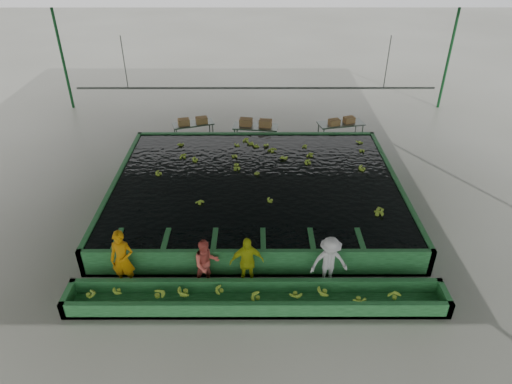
{
  "coord_description": "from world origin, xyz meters",
  "views": [
    {
      "loc": [
        -0.02,
        -12.3,
        8.92
      ],
      "look_at": [
        0.0,
        0.5,
        1.0
      ],
      "focal_mm": 32.0,
      "sensor_mm": 36.0,
      "label": 1
    }
  ],
  "objects_px": {
    "box_stack_right": "(341,124)",
    "worker_b": "(206,264)",
    "packing_table_right": "(340,132)",
    "packing_table_left": "(194,132)",
    "sorting_trough": "(256,298)",
    "worker_c": "(247,262)",
    "worker_a": "(123,260)",
    "packing_table_mid": "(255,135)",
    "worker_d": "(329,262)",
    "flotation_tank": "(256,190)",
    "box_stack_mid": "(256,126)",
    "box_stack_left": "(193,124)"
  },
  "relations": [
    {
      "from": "packing_table_mid",
      "to": "box_stack_left",
      "type": "height_order",
      "value": "box_stack_left"
    },
    {
      "from": "packing_table_left",
      "to": "packing_table_right",
      "type": "xyz_separation_m",
      "value": [
        6.58,
        -0.19,
        0.05
      ]
    },
    {
      "from": "packing_table_right",
      "to": "box_stack_mid",
      "type": "height_order",
      "value": "box_stack_mid"
    },
    {
      "from": "packing_table_right",
      "to": "packing_table_left",
      "type": "bearing_deg",
      "value": 178.32
    },
    {
      "from": "worker_b",
      "to": "box_stack_mid",
      "type": "distance_m",
      "value": 9.09
    },
    {
      "from": "worker_b",
      "to": "packing_table_left",
      "type": "height_order",
      "value": "worker_b"
    },
    {
      "from": "sorting_trough",
      "to": "worker_d",
      "type": "xyz_separation_m",
      "value": [
        1.98,
        0.8,
        0.55
      ]
    },
    {
      "from": "worker_b",
      "to": "worker_c",
      "type": "relative_size",
      "value": 0.94
    },
    {
      "from": "worker_a",
      "to": "packing_table_mid",
      "type": "bearing_deg",
      "value": 71.85
    },
    {
      "from": "box_stack_right",
      "to": "worker_b",
      "type": "bearing_deg",
      "value": -119.28
    },
    {
      "from": "sorting_trough",
      "to": "worker_b",
      "type": "height_order",
      "value": "worker_b"
    },
    {
      "from": "worker_d",
      "to": "worker_b",
      "type": "bearing_deg",
      "value": 174.23
    },
    {
      "from": "worker_d",
      "to": "box_stack_left",
      "type": "bearing_deg",
      "value": 111.32
    },
    {
      "from": "box_stack_right",
      "to": "worker_d",
      "type": "bearing_deg",
      "value": -101.09
    },
    {
      "from": "worker_b",
      "to": "box_stack_left",
      "type": "xyz_separation_m",
      "value": [
        -1.44,
        9.35,
        0.07
      ]
    },
    {
      "from": "box_stack_left",
      "to": "box_stack_right",
      "type": "distance_m",
      "value": 6.58
    },
    {
      "from": "box_stack_right",
      "to": "flotation_tank",
      "type": "bearing_deg",
      "value": -127.86
    },
    {
      "from": "worker_d",
      "to": "box_stack_left",
      "type": "xyz_separation_m",
      "value": [
        -4.78,
        9.35,
        0.03
      ]
    },
    {
      "from": "packing_table_mid",
      "to": "packing_table_right",
      "type": "relative_size",
      "value": 0.97
    },
    {
      "from": "worker_b",
      "to": "box_stack_mid",
      "type": "bearing_deg",
      "value": 60.92
    },
    {
      "from": "flotation_tank",
      "to": "box_stack_mid",
      "type": "distance_m",
      "value": 4.71
    },
    {
      "from": "worker_c",
      "to": "box_stack_mid",
      "type": "relative_size",
      "value": 1.14
    },
    {
      "from": "packing_table_left",
      "to": "box_stack_right",
      "type": "height_order",
      "value": "box_stack_right"
    },
    {
      "from": "flotation_tank",
      "to": "packing_table_left",
      "type": "relative_size",
      "value": 5.53
    },
    {
      "from": "worker_b",
      "to": "worker_c",
      "type": "bearing_deg",
      "value": -20.55
    },
    {
      "from": "packing_table_right",
      "to": "sorting_trough",
      "type": "bearing_deg",
      "value": -110.58
    },
    {
      "from": "worker_b",
      "to": "box_stack_left",
      "type": "distance_m",
      "value": 9.46
    },
    {
      "from": "packing_table_mid",
      "to": "box_stack_right",
      "type": "relative_size",
      "value": 1.61
    },
    {
      "from": "worker_d",
      "to": "packing_table_left",
      "type": "height_order",
      "value": "worker_d"
    },
    {
      "from": "box_stack_mid",
      "to": "worker_c",
      "type": "bearing_deg",
      "value": -91.59
    },
    {
      "from": "flotation_tank",
      "to": "packing_table_right",
      "type": "bearing_deg",
      "value": 52.7
    },
    {
      "from": "packing_table_left",
      "to": "packing_table_right",
      "type": "bearing_deg",
      "value": -1.68
    },
    {
      "from": "box_stack_mid",
      "to": "flotation_tank",
      "type": "bearing_deg",
      "value": -89.9
    },
    {
      "from": "worker_a",
      "to": "packing_table_right",
      "type": "relative_size",
      "value": 0.89
    },
    {
      "from": "worker_b",
      "to": "worker_a",
      "type": "bearing_deg",
      "value": 159.45
    },
    {
      "from": "sorting_trough",
      "to": "worker_c",
      "type": "bearing_deg",
      "value": 107.83
    },
    {
      "from": "worker_a",
      "to": "worker_d",
      "type": "height_order",
      "value": "worker_a"
    },
    {
      "from": "flotation_tank",
      "to": "worker_d",
      "type": "height_order",
      "value": "worker_d"
    },
    {
      "from": "worker_a",
      "to": "packing_table_left",
      "type": "distance_m",
      "value": 9.5
    },
    {
      "from": "worker_d",
      "to": "box_stack_right",
      "type": "distance_m",
      "value": 9.34
    },
    {
      "from": "flotation_tank",
      "to": "packing_table_mid",
      "type": "xyz_separation_m",
      "value": [
        -0.01,
        4.67,
        -0.01
      ]
    },
    {
      "from": "worker_a",
      "to": "sorting_trough",
      "type": "bearing_deg",
      "value": -8.78
    },
    {
      "from": "worker_b",
      "to": "packing_table_right",
      "type": "bearing_deg",
      "value": 40.44
    },
    {
      "from": "sorting_trough",
      "to": "packing_table_left",
      "type": "relative_size",
      "value": 5.53
    },
    {
      "from": "packing_table_mid",
      "to": "box_stack_left",
      "type": "relative_size",
      "value": 1.5
    },
    {
      "from": "worker_a",
      "to": "worker_b",
      "type": "bearing_deg",
      "value": 3.71
    },
    {
      "from": "worker_b",
      "to": "box_stack_right",
      "type": "bearing_deg",
      "value": 40.17
    },
    {
      "from": "sorting_trough",
      "to": "worker_c",
      "type": "relative_size",
      "value": 6.24
    },
    {
      "from": "sorting_trough",
      "to": "packing_table_right",
      "type": "height_order",
      "value": "packing_table_right"
    },
    {
      "from": "flotation_tank",
      "to": "worker_a",
      "type": "xyz_separation_m",
      "value": [
        -3.61,
        -4.3,
        0.45
      ]
    }
  ]
}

